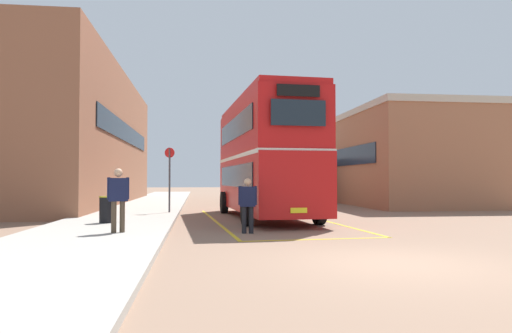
{
  "coord_description": "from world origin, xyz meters",
  "views": [
    {
      "loc": [
        -3.69,
        -8.39,
        1.58
      ],
      "look_at": [
        -1.12,
        12.11,
        2.14
      ],
      "focal_mm": 32.7,
      "sensor_mm": 36.0,
      "label": 1
    }
  ],
  "objects_px": {
    "single_deck_bus": "(292,178)",
    "bus_stop_sign": "(170,174)",
    "pedestrian_boarding": "(248,202)",
    "pedestrian_waiting_near": "(118,195)",
    "double_decker_bus": "(265,156)",
    "litter_bin": "(107,209)"
  },
  "relations": [
    {
      "from": "single_deck_bus",
      "to": "bus_stop_sign",
      "type": "relative_size",
      "value": 2.99
    },
    {
      "from": "pedestrian_boarding",
      "to": "pedestrian_waiting_near",
      "type": "bearing_deg",
      "value": -171.05
    },
    {
      "from": "double_decker_bus",
      "to": "pedestrian_boarding",
      "type": "relative_size",
      "value": 6.12
    },
    {
      "from": "double_decker_bus",
      "to": "pedestrian_boarding",
      "type": "distance_m",
      "value": 5.56
    },
    {
      "from": "double_decker_bus",
      "to": "single_deck_bus",
      "type": "xyz_separation_m",
      "value": [
        4.42,
        15.93,
        -0.87
      ]
    },
    {
      "from": "litter_bin",
      "to": "single_deck_bus",
      "type": "bearing_deg",
      "value": 61.72
    },
    {
      "from": "pedestrian_waiting_near",
      "to": "bus_stop_sign",
      "type": "height_order",
      "value": "bus_stop_sign"
    },
    {
      "from": "pedestrian_waiting_near",
      "to": "litter_bin",
      "type": "distance_m",
      "value": 3.09
    },
    {
      "from": "double_decker_bus",
      "to": "pedestrian_boarding",
      "type": "bearing_deg",
      "value": -103.61
    },
    {
      "from": "litter_bin",
      "to": "bus_stop_sign",
      "type": "relative_size",
      "value": 0.31
    },
    {
      "from": "litter_bin",
      "to": "double_decker_bus",
      "type": "bearing_deg",
      "value": 26.41
    },
    {
      "from": "double_decker_bus",
      "to": "pedestrian_waiting_near",
      "type": "distance_m",
      "value": 7.62
    },
    {
      "from": "pedestrian_boarding",
      "to": "bus_stop_sign",
      "type": "relative_size",
      "value": 0.57
    },
    {
      "from": "double_decker_bus",
      "to": "bus_stop_sign",
      "type": "height_order",
      "value": "double_decker_bus"
    },
    {
      "from": "double_decker_bus",
      "to": "pedestrian_waiting_near",
      "type": "height_order",
      "value": "double_decker_bus"
    },
    {
      "from": "double_decker_bus",
      "to": "pedestrian_waiting_near",
      "type": "relative_size",
      "value": 5.68
    },
    {
      "from": "single_deck_bus",
      "to": "pedestrian_waiting_near",
      "type": "bearing_deg",
      "value": -113.11
    },
    {
      "from": "pedestrian_boarding",
      "to": "bus_stop_sign",
      "type": "height_order",
      "value": "bus_stop_sign"
    },
    {
      "from": "double_decker_bus",
      "to": "bus_stop_sign",
      "type": "bearing_deg",
      "value": 154.68
    },
    {
      "from": "pedestrian_boarding",
      "to": "litter_bin",
      "type": "relative_size",
      "value": 1.83
    },
    {
      "from": "single_deck_bus",
      "to": "litter_bin",
      "type": "xyz_separation_m",
      "value": [
        -10.09,
        -18.75,
        -1.06
      ]
    },
    {
      "from": "double_decker_bus",
      "to": "single_deck_bus",
      "type": "distance_m",
      "value": 16.56
    }
  ]
}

